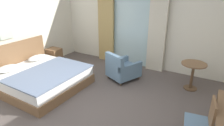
% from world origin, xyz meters
% --- Properties ---
extents(ground, '(6.50, 6.49, 0.10)m').
position_xyz_m(ground, '(0.00, 0.00, -0.05)').
color(ground, '#564C47').
extents(wall_back, '(6.10, 0.12, 2.86)m').
position_xyz_m(wall_back, '(0.00, 2.98, 1.43)').
color(wall_back, silver).
rests_on(wall_back, ground).
extents(balcony_glass_door, '(1.33, 0.02, 2.51)m').
position_xyz_m(balcony_glass_door, '(-0.44, 2.90, 1.26)').
color(balcony_glass_door, silver).
rests_on(balcony_glass_door, ground).
extents(curtain_panel_left, '(0.57, 0.10, 2.52)m').
position_xyz_m(curtain_panel_left, '(-1.32, 2.80, 1.26)').
color(curtain_panel_left, tan).
rests_on(curtain_panel_left, ground).
extents(curtain_panel_right, '(0.53, 0.10, 2.52)m').
position_xyz_m(curtain_panel_right, '(0.45, 2.80, 1.26)').
color(curtain_panel_right, beige).
rests_on(curtain_panel_right, ground).
extents(bed, '(2.06, 1.96, 1.06)m').
position_xyz_m(bed, '(-1.78, 0.25, 0.27)').
color(bed, brown).
rests_on(bed, ground).
extents(nightstand, '(0.45, 0.39, 0.54)m').
position_xyz_m(nightstand, '(-2.63, 1.58, 0.27)').
color(nightstand, brown).
rests_on(nightstand, ground).
extents(desk_chair, '(0.47, 0.50, 0.87)m').
position_xyz_m(desk_chair, '(2.12, 0.17, 0.48)').
color(desk_chair, slate).
rests_on(desk_chair, ground).
extents(armchair_by_window, '(0.94, 0.99, 0.80)m').
position_xyz_m(armchair_by_window, '(-0.12, 1.69, 0.32)').
color(armchair_by_window, slate).
rests_on(armchair_by_window, ground).
extents(round_cafe_table, '(0.61, 0.61, 0.71)m').
position_xyz_m(round_cafe_table, '(1.66, 2.10, 0.52)').
color(round_cafe_table, brown).
rests_on(round_cafe_table, ground).
extents(framed_picture, '(0.03, 0.37, 0.53)m').
position_xyz_m(framed_picture, '(-2.91, 0.25, 1.41)').
color(framed_picture, '#B7C6B2').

